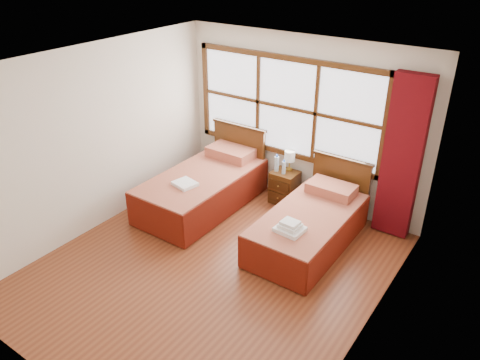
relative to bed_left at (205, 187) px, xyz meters
The scene contains 15 objects.
floor 1.64m from the bed_left, 48.16° to the right, with size 4.50×4.50×0.00m, color brown.
ceiling 2.79m from the bed_left, 48.16° to the right, with size 4.50×4.50×0.00m, color white.
wall_back 1.79m from the bed_left, 44.53° to the left, with size 4.00×4.00×0.00m, color silver.
wall_left 1.80m from the bed_left, 127.83° to the right, with size 4.50×4.50×0.00m, color silver.
wall_right 3.44m from the bed_left, 21.28° to the right, with size 4.50×4.50×0.00m, color silver.
window 1.76m from the bed_left, 51.04° to the left, with size 3.16×0.06×1.56m.
curtain 2.95m from the bed_left, 18.89° to the left, with size 0.50×0.16×2.30m, color #5E090F.
bed_left is the anchor object (origin of this frame).
bed_right 1.84m from the bed_left, ahead, with size 0.99×2.01×0.96m.
nightstand 1.26m from the bed_left, 39.30° to the left, with size 0.40×0.40×0.53m.
towels_left 0.55m from the bed_left, 86.60° to the right, with size 0.37×0.34×0.05m.
towels_right 1.94m from the bed_left, 17.29° to the right, with size 0.36×0.32×0.14m.
lamp 1.41m from the bed_left, 43.07° to the left, with size 0.16×0.16×0.32m.
bottle_near 1.18m from the bed_left, 42.66° to the left, with size 0.07×0.07×0.27m.
bottle_far 1.27m from the bed_left, 37.27° to the left, with size 0.06×0.06×0.23m.
Camera 1 is at (3.06, -3.76, 3.79)m, focal length 35.00 mm.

